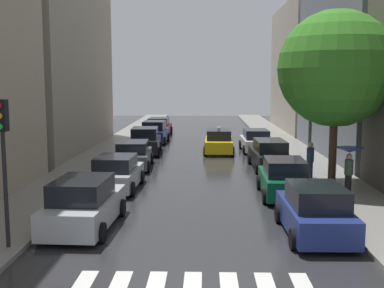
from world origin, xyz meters
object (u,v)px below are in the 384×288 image
Objects in this scene: parked_car_left_third at (133,155)px; parked_car_left_nearest at (84,205)px; parked_car_left_fourth at (145,142)px; pedestrian_by_kerb at (310,160)px; pedestrian_foreground at (349,158)px; lamp_post_right at (311,92)px; parked_car_right_nearest at (315,212)px; traffic_light_left_corner at (3,141)px; street_tree_right at (336,69)px; parked_car_right_second at (284,179)px; parked_car_left_sixth at (159,127)px; parked_car_left_second at (116,174)px; parked_car_right_fourth at (256,141)px; taxi_midroad at (219,142)px; parked_car_left_fifth at (155,133)px; parked_car_right_third at (269,155)px.

parked_car_left_nearest is at bearing 177.40° from parked_car_left_third.
parked_car_left_fourth is 12.98m from pedestrian_by_kerb.
pedestrian_foreground is 0.27× the size of lamp_post_right.
traffic_light_left_corner is at bearing 100.05° from parked_car_right_nearest.
parked_car_right_nearest is at bearing -108.62° from street_tree_right.
pedestrian_foreground is 0.25× the size of street_tree_right.
parked_car_right_nearest is at bearing -177.15° from parked_car_right_second.
pedestrian_foreground is at bearing -154.70° from parked_car_left_sixth.
parked_car_left_fourth is (-0.03, 10.92, 0.10)m from parked_car_left_second.
parked_car_right_nearest is 2.25× the size of pedestrian_by_kerb.
parked_car_right_fourth is 2.11× the size of pedestrian_foreground.
parked_car_right_nearest is at bearing -163.37° from parked_car_left_sixth.
pedestrian_foreground reaches higher than pedestrian_by_kerb.
lamp_post_right is at bearing -73.87° from parked_car_left_second.
parked_car_right_second is at bearing -97.39° from parked_car_left_second.
parked_car_left_nearest is 2.44× the size of pedestrian_by_kerb.
taxi_midroad is 12.81m from street_tree_right.
parked_car_left_fourth is 19.33m from traffic_light_left_corner.
pedestrian_foreground is at bearing -94.90° from parked_car_left_second.
parked_car_right_nearest is at bearing -62.15° from pedestrian_by_kerb.
parked_car_right_fourth is (7.70, 1.24, -0.10)m from parked_car_left_fourth.
traffic_light_left_corner reaches higher than taxi_midroad.
parked_car_left_sixth is 1.12× the size of parked_car_right_fourth.
street_tree_right is at bearing -137.85° from parked_car_left_fourth.
pedestrian_foreground reaches higher than parked_car_left_sixth.
taxi_midroad is at bearing 152.46° from pedestrian_by_kerb.
lamp_post_right is at bearing -145.28° from parked_car_left_fifth.
parked_car_left_sixth is (-0.11, 16.83, 0.03)m from parked_car_left_third.
street_tree_right reaches higher than parked_car_right_second.
traffic_light_left_corner reaches higher than pedestrian_foreground.
parked_car_right_nearest is 0.93× the size of taxi_midroad.
parked_car_left_second is at bearing -178.06° from parked_car_left_sixth.
lamp_post_right reaches higher than traffic_light_left_corner.
parked_car_right_fourth is 0.98× the size of traffic_light_left_corner.
parked_car_right_nearest is 0.52× the size of street_tree_right.
parked_car_left_fifth is at bearing -2.90° from parked_car_left_fourth.
pedestrian_foreground reaches higher than parked_car_left_second.
parked_car_left_nearest reaches higher than parked_car_left_sixth.
pedestrian_by_kerb reaches higher than parked_car_left_fourth.
parked_car_right_nearest is at bearing -160.01° from parked_car_left_fifth.
parked_car_right_nearest is at bearing -170.36° from taxi_midroad.
parked_car_right_nearest is (7.65, -17.35, -0.06)m from parked_car_left_fourth.
parked_car_left_fifth is at bearing 122.87° from lamp_post_right.
parked_car_right_nearest is 0.86× the size of parked_car_right_third.
parked_car_left_fifth is 25.17m from traffic_light_left_corner.
taxi_midroad is 0.60× the size of lamp_post_right.
traffic_light_left_corner is (-9.30, -1.75, 2.50)m from parked_car_right_nearest.
lamp_post_right is at bearing -154.17° from parked_car_right_third.
lamp_post_right is (-0.91, 3.58, 2.73)m from pedestrian_foreground.
street_tree_right is (2.30, -4.67, 4.73)m from parked_car_right_third.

